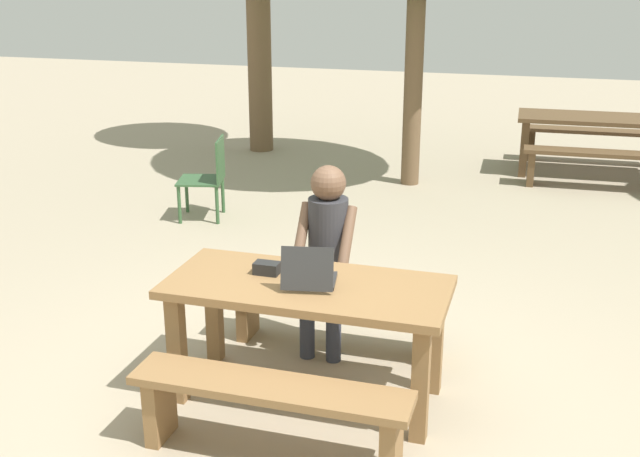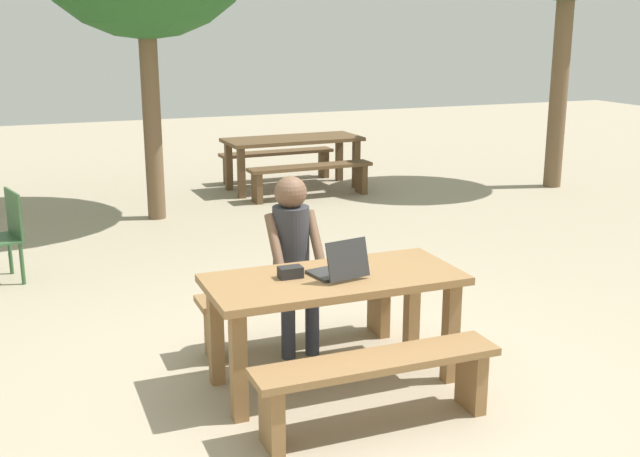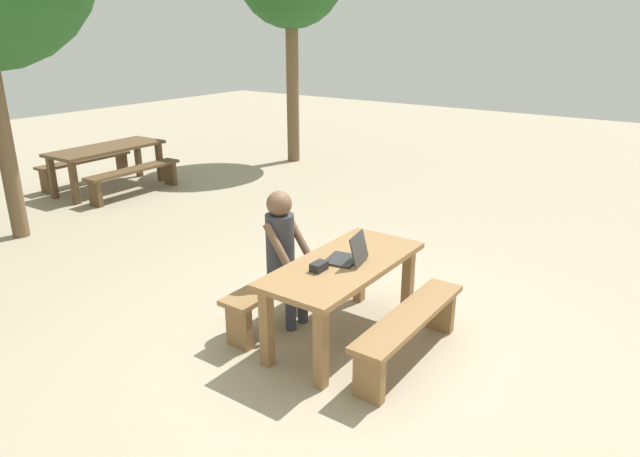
# 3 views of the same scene
# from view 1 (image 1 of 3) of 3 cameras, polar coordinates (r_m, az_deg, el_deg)

# --- Properties ---
(ground_plane) EXTENTS (30.00, 30.00, 0.00)m
(ground_plane) POSITION_cam_1_polar(r_m,az_deg,el_deg) (4.80, -0.91, -12.15)
(ground_plane) COLOR tan
(picnic_table_front) EXTENTS (1.63, 0.73, 0.74)m
(picnic_table_front) POSITION_cam_1_polar(r_m,az_deg,el_deg) (4.51, -0.95, -5.48)
(picnic_table_front) COLOR olive
(picnic_table_front) RESTS_ON ground
(bench_near) EXTENTS (1.48, 0.30, 0.44)m
(bench_near) POSITION_cam_1_polar(r_m,az_deg,el_deg) (4.11, -3.69, -12.74)
(bench_near) COLOR olive
(bench_near) RESTS_ON ground
(bench_far) EXTENTS (1.48, 0.30, 0.44)m
(bench_far) POSITION_cam_1_polar(r_m,az_deg,el_deg) (5.20, 1.21, -5.57)
(bench_far) COLOR olive
(bench_far) RESTS_ON ground
(laptop) EXTENTS (0.35, 0.36, 0.26)m
(laptop) POSITION_cam_1_polar(r_m,az_deg,el_deg) (4.40, -0.81, -3.48)
(laptop) COLOR #2D2D2D
(laptop) RESTS_ON picnic_table_front
(small_pouch) EXTENTS (0.15, 0.09, 0.07)m
(small_pouch) POSITION_cam_1_polar(r_m,az_deg,el_deg) (4.59, -3.93, -2.93)
(small_pouch) COLOR black
(small_pouch) RESTS_ON picnic_table_front
(person_seated) EXTENTS (0.37, 0.39, 1.27)m
(person_seated) POSITION_cam_1_polar(r_m,az_deg,el_deg) (5.02, 0.47, -1.34)
(person_seated) COLOR #333847
(person_seated) RESTS_ON ground
(plastic_chair) EXTENTS (0.54, 0.54, 0.83)m
(plastic_chair) POSITION_cam_1_polar(r_m,az_deg,el_deg) (7.93, -8.21, 3.82)
(plastic_chair) COLOR #335933
(plastic_chair) RESTS_ON ground
(picnic_table_mid) EXTENTS (1.94, 0.84, 0.73)m
(picnic_table_mid) POSITION_cam_1_polar(r_m,az_deg,el_deg) (10.06, 19.83, 7.14)
(picnic_table_mid) COLOR brown
(picnic_table_mid) RESTS_ON ground
(bench_mid_south) EXTENTS (1.73, 0.35, 0.45)m
(bench_mid_south) POSITION_cam_1_polar(r_m,az_deg,el_deg) (9.49, 19.93, 4.69)
(bench_mid_south) COLOR brown
(bench_mid_south) RESTS_ON ground
(bench_mid_north) EXTENTS (1.73, 0.35, 0.45)m
(bench_mid_north) POSITION_cam_1_polar(r_m,az_deg,el_deg) (10.75, 19.41, 6.31)
(bench_mid_north) COLOR brown
(bench_mid_north) RESTS_ON ground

